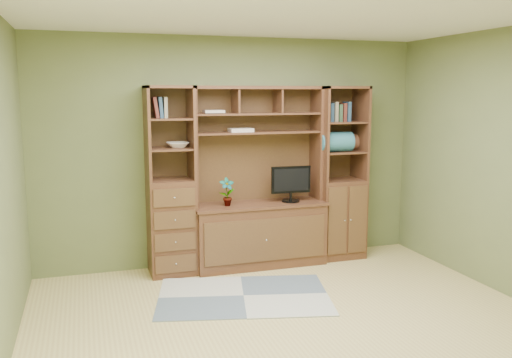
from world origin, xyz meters
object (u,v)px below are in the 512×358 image
object	(u,v)px
center_hutch	(259,178)
monitor	(291,177)
left_tower	(171,181)
right_tower	(340,173)

from	to	relation	value
center_hutch	monitor	world-z (taller)	center_hutch
left_tower	monitor	distance (m)	1.37
right_tower	monitor	size ratio (longest dim) A/B	3.60
center_hutch	monitor	size ratio (longest dim) A/B	3.60
monitor	left_tower	bearing A→B (deg)	-179.89
center_hutch	left_tower	size ratio (longest dim) A/B	1.00
monitor	right_tower	bearing A→B (deg)	9.78
left_tower	right_tower	world-z (taller)	same
right_tower	monitor	bearing A→B (deg)	-173.47
right_tower	monitor	world-z (taller)	right_tower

